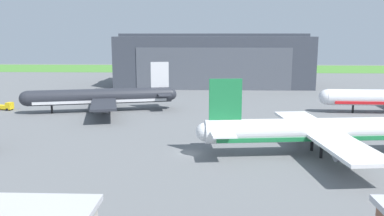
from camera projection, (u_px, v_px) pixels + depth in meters
name	position (u px, v px, depth m)	size (l,w,h in m)	color
ground_plane	(190.00, 153.00, 73.13)	(440.00, 440.00, 0.00)	slate
grass_field_strip	(203.00, 69.00, 253.62)	(440.00, 56.00, 0.08)	#4A8734
maintenance_hangar	(213.00, 61.00, 170.08)	(78.57, 32.96, 21.64)	#383D47
airliner_far_right	(101.00, 97.00, 112.09)	(41.78, 38.52, 13.63)	#282B33
airliner_near_left	(327.00, 131.00, 72.05)	(47.34, 37.93, 13.84)	white
baggage_tug	(6.00, 106.00, 114.87)	(4.87, 3.03, 2.25)	yellow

